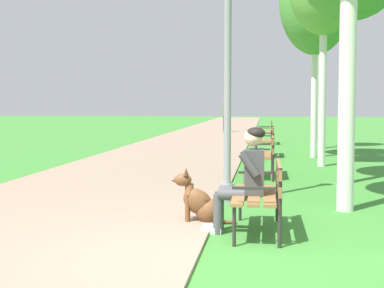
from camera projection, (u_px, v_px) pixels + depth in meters
ground_plane at (210, 260)px, 5.63m from camera, size 120.00×120.00×0.00m
paved_path at (212, 132)px, 29.66m from camera, size 4.22×60.00×0.04m
park_bench_near at (263, 190)px, 6.76m from camera, size 0.55×1.50×0.85m
park_bench_mid at (264, 152)px, 11.88m from camera, size 0.55×1.50×0.85m
park_bench_far at (267, 139)px, 16.50m from camera, size 0.55×1.50×0.85m
park_bench_furthest at (267, 130)px, 21.47m from camera, size 0.55×1.50×0.85m
person_seated_on_near_bench at (245, 176)px, 6.74m from camera, size 0.74×0.49×1.25m
dog_brown at (201, 204)px, 7.28m from camera, size 0.83×0.31×0.71m
lamp_post_near at (228, 44)px, 8.66m from camera, size 0.24×0.24×4.68m
birch_tree_fifth at (316, 0)px, 15.86m from camera, size 2.00×2.18×5.90m
birch_tree_sixth at (317, 3)px, 18.85m from camera, size 1.55×1.36×6.13m
litter_bin at (254, 171)px, 10.05m from camera, size 0.36×0.36×0.70m
pedestrian_distant at (225, 116)px, 29.72m from camera, size 0.32×0.22×1.65m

